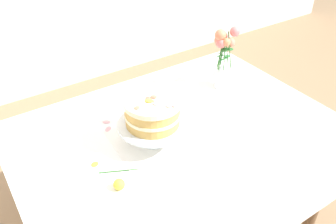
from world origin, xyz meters
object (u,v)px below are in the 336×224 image
at_px(layer_cake, 152,111).
at_px(flower_vase, 223,58).
at_px(cake_stand, 153,126).
at_px(dining_table, 181,150).
at_px(fallen_rose, 119,184).

bearing_deg(layer_cake, flower_vase, 19.67).
relative_size(cake_stand, layer_cake, 1.27).
height_order(dining_table, fallen_rose, fallen_rose).
relative_size(cake_stand, fallen_rose, 2.07).
bearing_deg(flower_vase, dining_table, -152.08).
xyz_separation_m(layer_cake, fallen_rose, (-0.24, -0.15, -0.14)).
bearing_deg(cake_stand, flower_vase, 19.65).
bearing_deg(layer_cake, dining_table, -9.80).
distance_m(dining_table, cake_stand, 0.22).
bearing_deg(cake_stand, dining_table, -9.87).
bearing_deg(flower_vase, fallen_rose, -155.93).
bearing_deg(fallen_rose, layer_cake, 32.74).
xyz_separation_m(flower_vase, fallen_rose, (-0.76, -0.34, -0.15)).
bearing_deg(dining_table, layer_cake, 170.20).
bearing_deg(layer_cake, fallen_rose, -147.26).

